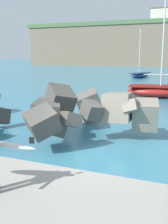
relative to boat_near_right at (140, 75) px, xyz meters
The scene contains 6 objects.
ground_plane 34.40m from the boat_near_right, 81.67° to the right, with size 400.00×400.00×0.00m, color teal.
walkway_path 38.36m from the boat_near_right, 82.54° to the right, with size 48.00×4.40×0.24m, color #9E998E.
breakwater_jetty 32.20m from the boat_near_right, 89.10° to the right, with size 33.21×7.70×2.24m.
boat_near_right is the anchor object (origin of this frame).
boat_mid_left 20.18m from the boat_near_right, 75.36° to the right, with size 4.90×2.71×8.13m.
station_building_west 55.30m from the boat_near_right, 94.07° to the left, with size 6.58×7.51×4.42m.
Camera 1 is at (3.12, -8.46, 3.41)m, focal length 43.96 mm.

